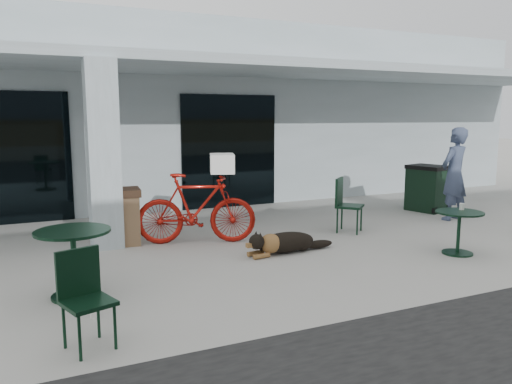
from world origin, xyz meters
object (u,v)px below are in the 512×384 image
dog (286,241)px  wheeled_bin (427,188)px  cafe_table_far (459,233)px  cafe_table_near (74,264)px  bicycle (197,208)px  cafe_chair_far_a (350,205)px  person (454,174)px  cafe_chair_near (88,301)px  trash_receptacle (124,217)px

dog → wheeled_bin: wheeled_bin is taller
cafe_table_far → dog: bearing=154.3°
cafe_table_near → wheeled_bin: size_ratio=0.84×
bicycle → cafe_table_far: 4.34m
cafe_table_far → cafe_chair_far_a: (-0.70, 2.00, 0.17)m
person → cafe_chair_near: bearing=7.5°
cafe_table_near → person: person is taller
cafe_table_far → person: 2.92m
cafe_table_far → wheeled_bin: bearing=54.0°
cafe_chair_near → cafe_table_far: (5.77, 1.00, -0.13)m
trash_receptacle → bicycle: bearing=-21.7°
bicycle → cafe_table_near: (-2.16, -1.88, -0.19)m
cafe_chair_near → cafe_table_far: size_ratio=1.28×
cafe_chair_near → cafe_table_far: 5.86m
cafe_table_far → wheeled_bin: size_ratio=0.69×
cafe_table_far → wheeled_bin: (2.21, 3.05, 0.19)m
cafe_chair_far_a → wheeled_bin: 3.09m
cafe_table_near → wheeled_bin: (7.98, 2.53, 0.11)m
cafe_table_far → trash_receptacle: bearing=149.0°
bicycle → cafe_table_far: size_ratio=2.77×
cafe_chair_far_a → wheeled_bin: (2.91, 1.05, 0.02)m
person → wheeled_bin: 1.12m
cafe_table_near → wheeled_bin: 8.37m
dog → trash_receptacle: (-2.27, 1.66, 0.29)m
cafe_chair_near → wheeled_bin: 8.95m
bicycle → wheeled_bin: size_ratio=1.92×
cafe_chair_near → cafe_chair_far_a: (5.07, 3.00, 0.04)m
cafe_table_far → cafe_chair_far_a: cafe_chair_far_a is taller
bicycle → dog: size_ratio=1.74×
cafe_chair_near → person: (7.75, 3.05, 0.51)m
cafe_table_far → person: (1.98, 2.05, 0.64)m
wheeled_bin → bicycle: bearing=172.1°
cafe_chair_near → dog: bearing=15.3°
person → trash_receptacle: 6.82m
trash_receptacle → wheeled_bin: size_ratio=0.91×
person → bicycle: bearing=-17.6°
cafe_table_far → person: bearing=46.0°
bicycle → cafe_chair_far_a: (2.91, -0.40, -0.10)m
dog → cafe_chair_far_a: (1.80, 0.80, 0.32)m
bicycle → wheeled_bin: 5.85m
cafe_table_near → wheeled_bin: bearing=17.6°
cafe_chair_far_a → person: (2.67, 0.05, 0.47)m
cafe_table_near → person: bearing=11.2°
trash_receptacle → dog: bearing=-36.2°
cafe_chair_near → person: size_ratio=0.48×
cafe_chair_near → cafe_table_near: bearing=71.4°
cafe_chair_far_a → cafe_table_far: bearing=-113.7°
dog → person: 4.62m
bicycle → cafe_chair_near: bicycle is taller
cafe_chair_near → person: bearing=2.9°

